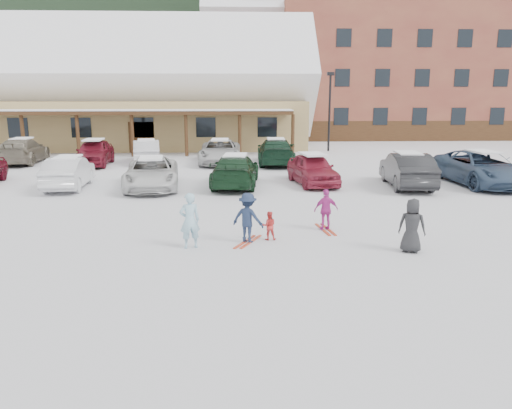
{
  "coord_description": "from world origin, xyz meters",
  "views": [
    {
      "loc": [
        -0.27,
        -13.1,
        4.13
      ],
      "look_at": [
        0.3,
        1.0,
        1.0
      ],
      "focal_mm": 35.0,
      "sensor_mm": 36.0,
      "label": 1
    }
  ],
  "objects_px": {
    "child_navy": "(248,218)",
    "alpine_hotel": "(382,48)",
    "parked_car_7": "(23,151)",
    "parked_car_5": "(407,170)",
    "adult_skier": "(190,221)",
    "child_magenta": "(326,210)",
    "lamp_post": "(330,107)",
    "parked_car_3": "(235,171)",
    "parked_car_1": "(69,173)",
    "parked_car_2": "(152,173)",
    "day_lodge": "(126,96)",
    "toddler_red": "(269,226)",
    "parked_car_9": "(147,151)",
    "parked_car_6": "(481,168)",
    "parked_car_8": "(94,152)",
    "bystander_dark": "(412,226)",
    "parked_car_10": "(220,152)",
    "parked_car_11": "(276,152)",
    "parked_car_4": "(313,169)"
  },
  "relations": [
    {
      "from": "day_lodge",
      "to": "lamp_post",
      "type": "relative_size",
      "value": 5.14
    },
    {
      "from": "child_navy",
      "to": "adult_skier",
      "type": "bearing_deg",
      "value": 41.36
    },
    {
      "from": "lamp_post",
      "to": "parked_car_2",
      "type": "relative_size",
      "value": 1.14
    },
    {
      "from": "parked_car_11",
      "to": "parked_car_10",
      "type": "bearing_deg",
      "value": -5.12
    },
    {
      "from": "lamp_post",
      "to": "child_magenta",
      "type": "xyz_separation_m",
      "value": [
        -4.07,
        -21.77,
        -2.59
      ]
    },
    {
      "from": "child_navy",
      "to": "parked_car_2",
      "type": "xyz_separation_m",
      "value": [
        -4.08,
        8.47,
        -0.02
      ]
    },
    {
      "from": "day_lodge",
      "to": "toddler_red",
      "type": "distance_m",
      "value": 29.06
    },
    {
      "from": "parked_car_1",
      "to": "parked_car_2",
      "type": "distance_m",
      "value": 3.74
    },
    {
      "from": "child_navy",
      "to": "parked_car_7",
      "type": "xyz_separation_m",
      "value": [
        -13.25,
        17.1,
        0.04
      ]
    },
    {
      "from": "parked_car_9",
      "to": "parked_car_1",
      "type": "bearing_deg",
      "value": 66.55
    },
    {
      "from": "day_lodge",
      "to": "parked_car_4",
      "type": "xyz_separation_m",
      "value": [
        12.3,
        -18.17,
        -3.23
      ]
    },
    {
      "from": "parked_car_1",
      "to": "parked_car_2",
      "type": "height_order",
      "value": "parked_car_1"
    },
    {
      "from": "parked_car_4",
      "to": "parked_car_5",
      "type": "bearing_deg",
      "value": -19.33
    },
    {
      "from": "alpine_hotel",
      "to": "bystander_dark",
      "type": "relative_size",
      "value": 21.62
    },
    {
      "from": "parked_car_9",
      "to": "parked_car_10",
      "type": "relative_size",
      "value": 0.81
    },
    {
      "from": "day_lodge",
      "to": "parked_car_10",
      "type": "bearing_deg",
      "value": -54.55
    },
    {
      "from": "parked_car_7",
      "to": "parked_car_5",
      "type": "bearing_deg",
      "value": 151.9
    },
    {
      "from": "parked_car_5",
      "to": "parked_car_8",
      "type": "distance_m",
      "value": 17.8
    },
    {
      "from": "child_navy",
      "to": "alpine_hotel",
      "type": "bearing_deg",
      "value": -85.61
    },
    {
      "from": "day_lodge",
      "to": "lamp_post",
      "type": "distance_m",
      "value": 16.2
    },
    {
      "from": "child_navy",
      "to": "parked_car_7",
      "type": "height_order",
      "value": "parked_car_7"
    },
    {
      "from": "parked_car_2",
      "to": "parked_car_3",
      "type": "xyz_separation_m",
      "value": [
        3.72,
        0.45,
        0.02
      ]
    },
    {
      "from": "alpine_hotel",
      "to": "child_magenta",
      "type": "xyz_separation_m",
      "value": [
        -11.78,
        -36.23,
        -7.99
      ]
    },
    {
      "from": "parked_car_2",
      "to": "parked_car_6",
      "type": "height_order",
      "value": "parked_car_6"
    },
    {
      "from": "child_magenta",
      "to": "parked_car_3",
      "type": "xyz_separation_m",
      "value": [
        -2.8,
        7.7,
        0.07
      ]
    },
    {
      "from": "parked_car_10",
      "to": "parked_car_11",
      "type": "bearing_deg",
      "value": -6.86
    },
    {
      "from": "child_navy",
      "to": "parked_car_5",
      "type": "relative_size",
      "value": 0.3
    },
    {
      "from": "parked_car_7",
      "to": "parked_car_8",
      "type": "height_order",
      "value": "parked_car_8"
    },
    {
      "from": "parked_car_10",
      "to": "parked_car_11",
      "type": "height_order",
      "value": "parked_car_11"
    },
    {
      "from": "parked_car_3",
      "to": "parked_car_5",
      "type": "relative_size",
      "value": 1.05
    },
    {
      "from": "lamp_post",
      "to": "parked_car_9",
      "type": "height_order",
      "value": "lamp_post"
    },
    {
      "from": "toddler_red",
      "to": "child_navy",
      "type": "relative_size",
      "value": 0.59
    },
    {
      "from": "lamp_post",
      "to": "parked_car_3",
      "type": "xyz_separation_m",
      "value": [
        -6.87,
        -14.07,
        -2.52
      ]
    },
    {
      "from": "parked_car_8",
      "to": "parked_car_1",
      "type": "bearing_deg",
      "value": -86.77
    },
    {
      "from": "parked_car_4",
      "to": "parked_car_5",
      "type": "distance_m",
      "value": 4.26
    },
    {
      "from": "parked_car_2",
      "to": "parked_car_9",
      "type": "distance_m",
      "value": 8.77
    },
    {
      "from": "parked_car_6",
      "to": "parked_car_11",
      "type": "bearing_deg",
      "value": 137.18
    },
    {
      "from": "alpine_hotel",
      "to": "child_magenta",
      "type": "relative_size",
      "value": 24.39
    },
    {
      "from": "alpine_hotel",
      "to": "child_magenta",
      "type": "bearing_deg",
      "value": -108.01
    },
    {
      "from": "day_lodge",
      "to": "bystander_dark",
      "type": "bearing_deg",
      "value": -64.84
    },
    {
      "from": "child_magenta",
      "to": "parked_car_8",
      "type": "bearing_deg",
      "value": -61.19
    },
    {
      "from": "alpine_hotel",
      "to": "toddler_red",
      "type": "distance_m",
      "value": 40.47
    },
    {
      "from": "parked_car_4",
      "to": "parked_car_3",
      "type": "bearing_deg",
      "value": 176.63
    },
    {
      "from": "adult_skier",
      "to": "alpine_hotel",
      "type": "bearing_deg",
      "value": -130.43
    },
    {
      "from": "parked_car_9",
      "to": "lamp_post",
      "type": "bearing_deg",
      "value": -164.13
    },
    {
      "from": "adult_skier",
      "to": "parked_car_4",
      "type": "height_order",
      "value": "adult_skier"
    },
    {
      "from": "child_navy",
      "to": "parked_car_3",
      "type": "relative_size",
      "value": 0.29
    },
    {
      "from": "parked_car_5",
      "to": "bystander_dark",
      "type": "bearing_deg",
      "value": 77.08
    },
    {
      "from": "alpine_hotel",
      "to": "parked_car_9",
      "type": "height_order",
      "value": "alpine_hotel"
    },
    {
      "from": "adult_skier",
      "to": "child_magenta",
      "type": "distance_m",
      "value": 4.37
    }
  ]
}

